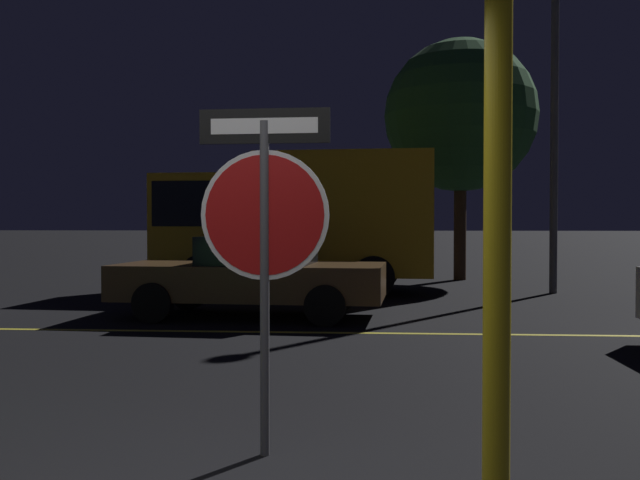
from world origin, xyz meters
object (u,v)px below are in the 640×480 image
object	(u,v)px
stop_sign	(265,215)
street_lamp	(555,74)
delivery_truck	(292,217)
tree_1	(461,116)
yellow_pole_right	(497,225)
passing_car_2	(252,276)

from	to	relation	value
stop_sign	street_lamp	distance (m)	12.12
delivery_truck	stop_sign	bearing A→B (deg)	-170.26
stop_sign	tree_1	world-z (taller)	tree_1
yellow_pole_right	street_lamp	world-z (taller)	street_lamp
stop_sign	street_lamp	xyz separation A→B (m)	(4.52, 10.81, 3.07)
passing_car_2	delivery_truck	bearing A→B (deg)	1.25
passing_car_2	delivery_truck	size ratio (longest dim) A/B	0.73
passing_car_2	yellow_pole_right	bearing A→B (deg)	-158.83
street_lamp	yellow_pole_right	bearing A→B (deg)	-105.21
stop_sign	tree_1	xyz separation A→B (m)	(2.99, 14.21, 2.71)
yellow_pole_right	tree_1	distance (m)	15.78
stop_sign	street_lamp	bearing A→B (deg)	69.93
passing_car_2	street_lamp	world-z (taller)	street_lamp
passing_car_2	street_lamp	xyz separation A→B (m)	(5.70, 4.23, 3.96)
street_lamp	tree_1	distance (m)	3.74
street_lamp	stop_sign	bearing A→B (deg)	-112.68
stop_sign	delivery_truck	world-z (taller)	delivery_truck
delivery_truck	yellow_pole_right	bearing A→B (deg)	-164.91
stop_sign	passing_car_2	size ratio (longest dim) A/B	0.51
yellow_pole_right	tree_1	size ratio (longest dim) A/B	0.48
street_lamp	tree_1	xyz separation A→B (m)	(-1.53, 3.40, -0.37)
delivery_truck	tree_1	size ratio (longest dim) A/B	0.96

